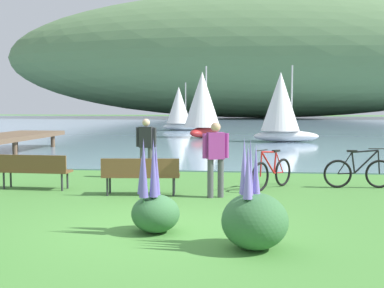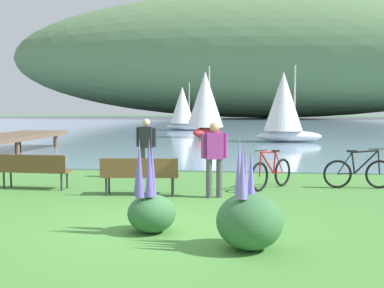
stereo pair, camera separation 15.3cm
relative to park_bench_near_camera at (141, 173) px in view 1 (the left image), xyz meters
The scene contains 14 objects.
ground_plane 3.14m from the park_bench_near_camera, 72.02° to the right, with size 200.00×200.00×0.00m, color #478438.
bay_water 44.15m from the park_bench_near_camera, 88.76° to the left, with size 180.00×80.00×0.04m, color #7A99B2.
distant_hillside 72.57m from the park_bench_near_camera, 86.32° to the left, with size 86.87×28.00×20.51m, color #567A4C.
park_bench_near_camera is the anchor object (origin of this frame).
park_bench_further_along 2.85m from the park_bench_near_camera, behind, with size 1.82×0.55×0.88m.
bicycle_leaning_near_bench 3.33m from the park_bench_near_camera, 22.49° to the left, with size 1.07×1.48×1.01m.
bicycle_beside_path 5.51m from the park_bench_near_camera, 16.93° to the left, with size 1.77×0.22×1.01m.
person_at_shoreline 2.79m from the park_bench_near_camera, 98.95° to the left, with size 0.61×0.26×1.71m.
person_on_the_grass 1.81m from the park_bench_near_camera, ahead, with size 0.58×0.33×1.71m.
echium_bush_closest_to_camera 3.40m from the park_bench_near_camera, 73.80° to the right, with size 0.80×0.80×1.57m.
echium_bush_mid_cluster 4.76m from the park_bench_near_camera, 57.55° to the right, with size 0.97×0.97×1.62m.
sailboat_nearest_to_shore 17.44m from the park_bench_near_camera, 75.43° to the left, with size 3.70×2.29×4.29m.
sailboat_mid_bay 20.20m from the park_bench_near_camera, 91.04° to the left, with size 2.90×4.05×4.59m.
sailboat_toward_hillside 29.21m from the park_bench_near_camera, 96.07° to the left, with size 3.36×2.01×3.93m.
Camera 1 is at (1.47, -8.11, 2.09)m, focal length 45.77 mm.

